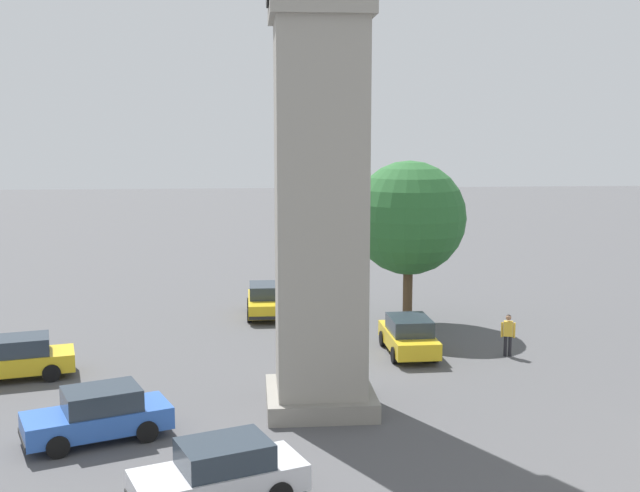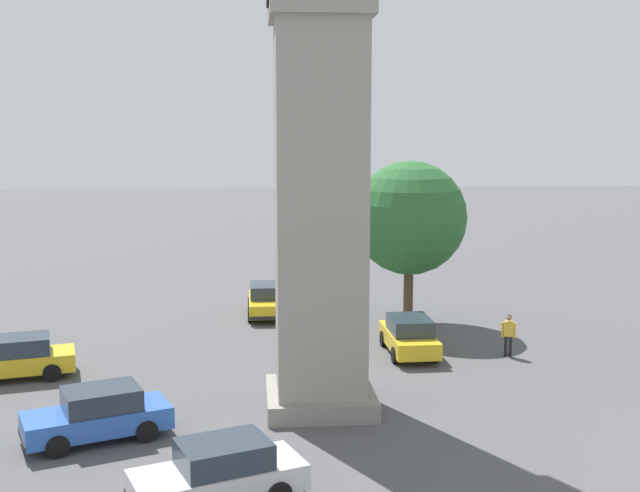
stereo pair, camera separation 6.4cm
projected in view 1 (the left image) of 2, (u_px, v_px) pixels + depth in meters
The scene contains 9 objects.
ground_plane at pixel (320, 407), 25.40m from camera, with size 200.00×200.00×0.00m, color #4C4C4F.
clock_tower at pixel (320, 0), 23.55m from camera, with size 4.17×4.17×21.82m.
car_blue_kerb at pixel (266, 300), 37.92m from camera, with size 4.14×1.83×1.53m.
car_silver_kerb at pixel (409, 335), 31.35m from camera, with size 4.16×1.88×1.53m.
car_red_corner at pixel (16, 358), 28.22m from camera, with size 2.64×4.41×1.53m.
car_white_side at pixel (98, 414), 22.58m from camera, with size 3.10×4.46×1.53m.
car_black_far at pixel (220, 473), 18.71m from camera, with size 3.05×4.46×1.53m.
pedestrian at pixel (508, 331), 31.00m from camera, with size 0.32×0.54×1.69m.
tree at pixel (409, 218), 35.67m from camera, with size 5.20×5.20×7.56m.
Camera 1 is at (-24.28, 2.14, 8.84)m, focal length 44.00 mm.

